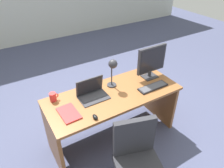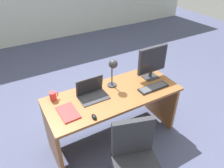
# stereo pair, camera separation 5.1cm
# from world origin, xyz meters

# --- Properties ---
(ground) EXTENTS (12.00, 12.00, 0.00)m
(ground) POSITION_xyz_m (0.00, 1.50, 0.00)
(ground) COLOR #474C6B
(desk) EXTENTS (1.66, 0.69, 0.75)m
(desk) POSITION_xyz_m (0.00, 0.05, 0.52)
(desk) COLOR brown
(desk) RESTS_ON ground
(monitor) EXTENTS (0.43, 0.16, 0.45)m
(monitor) POSITION_xyz_m (0.62, 0.07, 1.00)
(monitor) COLOR #2D2D33
(monitor) RESTS_ON desk
(laptop) EXTENTS (0.34, 0.24, 0.23)m
(laptop) POSITION_xyz_m (-0.25, 0.10, 0.82)
(laptop) COLOR #2D2D33
(laptop) RESTS_ON desk
(keyboard) EXTENTS (0.40, 0.13, 0.02)m
(keyboard) POSITION_xyz_m (0.49, -0.15, 0.76)
(keyboard) COLOR black
(keyboard) RESTS_ON desk
(mouse) EXTENTS (0.05, 0.08, 0.04)m
(mouse) POSITION_xyz_m (-0.39, -0.27, 0.77)
(mouse) COLOR black
(mouse) RESTS_ON desk
(desk_lamp) EXTENTS (0.12, 0.14, 0.38)m
(desk_lamp) POSITION_xyz_m (0.07, 0.14, 1.03)
(desk_lamp) COLOR #2D2D33
(desk_lamp) RESTS_ON desk
(book) EXTENTS (0.20, 0.30, 0.02)m
(book) POSITION_xyz_m (-0.60, -0.06, 0.76)
(book) COLOR red
(book) RESTS_ON desk
(coffee_mug) EXTENTS (0.11, 0.08, 0.10)m
(coffee_mug) POSITION_xyz_m (-0.67, 0.24, 0.81)
(coffee_mug) COLOR red
(coffee_mug) RESTS_ON desk
(office_chair) EXTENTS (0.57, 0.59, 0.87)m
(office_chair) POSITION_xyz_m (-0.17, -0.76, 0.34)
(office_chair) COLOR black
(office_chair) RESTS_ON ground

